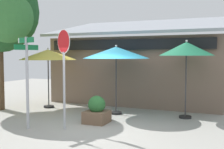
# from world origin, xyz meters

# --- Properties ---
(ground_plane) EXTENTS (28.00, 28.00, 0.10)m
(ground_plane) POSITION_xyz_m (0.00, 0.00, -0.05)
(ground_plane) COLOR #9E9B93
(cafe_building) EXTENTS (8.35, 5.22, 4.31)m
(cafe_building) POSITION_xyz_m (-0.42, 5.80, 1.64)
(cafe_building) COLOR #705B4C
(cafe_building) RESTS_ON ground
(street_sign_post) EXTENTS (0.83, 0.77, 2.83)m
(street_sign_post) POSITION_xyz_m (-2.07, -0.91, 1.73)
(street_sign_post) COLOR #A8AAB2
(street_sign_post) RESTS_ON ground
(stop_sign) EXTENTS (0.66, 0.35, 3.06)m
(stop_sign) POSITION_xyz_m (-0.98, -0.53, 2.11)
(stop_sign) COLOR #A8AAB2
(stop_sign) RESTS_ON ground
(patio_umbrella_mustard_left) EXTENTS (2.45, 2.45, 2.59)m
(patio_umbrella_mustard_left) POSITION_xyz_m (-3.56, 2.22, 2.28)
(patio_umbrella_mustard_left) COLOR black
(patio_umbrella_mustard_left) RESTS_ON ground
(patio_umbrella_teal_center) EXTENTS (2.56, 2.56, 2.67)m
(patio_umbrella_teal_center) POSITION_xyz_m (-0.35, 2.13, 2.36)
(patio_umbrella_teal_center) COLOR black
(patio_umbrella_teal_center) RESTS_ON ground
(patio_umbrella_forest_green_right) EXTENTS (1.94, 1.94, 2.82)m
(patio_umbrella_forest_green_right) POSITION_xyz_m (2.22, 2.46, 2.48)
(patio_umbrella_forest_green_right) COLOR black
(patio_umbrella_forest_green_right) RESTS_ON ground
(sidewalk_planter) EXTENTS (0.76, 0.76, 0.92)m
(sidewalk_planter) POSITION_xyz_m (-0.41, 0.56, 0.40)
(sidewalk_planter) COLOR brown
(sidewalk_planter) RESTS_ON ground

